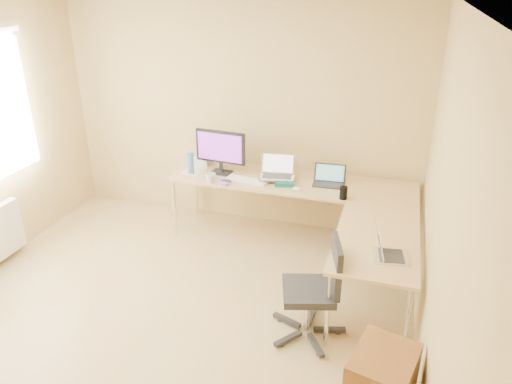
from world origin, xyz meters
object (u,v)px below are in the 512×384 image
(office_chair, at_px, (309,284))
(keyboard, at_px, (247,180))
(desk_return, at_px, (373,274))
(laptop_black, at_px, (329,176))
(water_bottle, at_px, (190,163))
(desk_main, at_px, (291,211))
(mug, at_px, (211,178))
(desk_fan, at_px, (221,155))
(monitor, at_px, (221,152))
(laptop_center, at_px, (277,167))
(laptop_return, at_px, (393,246))

(office_chair, bearing_deg, keyboard, 109.37)
(desk_return, xyz_separation_m, office_chair, (-0.48, -0.50, 0.14))
(laptop_black, bearing_deg, water_bottle, -178.14)
(desk_main, distance_m, keyboard, 0.61)
(mug, xyz_separation_m, water_bottle, (-0.31, 0.17, 0.08))
(keyboard, distance_m, office_chair, 1.67)
(desk_main, height_order, desk_return, same)
(desk_return, distance_m, keyboard, 1.71)
(water_bottle, bearing_deg, laptop_black, 4.99)
(desk_fan, bearing_deg, water_bottle, -139.11)
(keyboard, relative_size, water_bottle, 1.80)
(monitor, distance_m, mug, 0.34)
(mug, height_order, desk_fan, desk_fan)
(monitor, bearing_deg, desk_main, 5.62)
(desk_main, xyz_separation_m, water_bottle, (-1.13, -0.13, 0.49))
(laptop_black, distance_m, desk_fan, 1.30)
(laptop_black, xyz_separation_m, desk_fan, (-1.28, 0.19, 0.03))
(keyboard, xyz_separation_m, mug, (-0.36, -0.15, 0.04))
(monitor, height_order, keyboard, monitor)
(desk_main, xyz_separation_m, laptop_center, (-0.15, -0.06, 0.53))
(desk_return, relative_size, water_bottle, 5.10)
(laptop_center, bearing_deg, laptop_return, -52.99)
(desk_main, relative_size, water_bottle, 10.39)
(monitor, relative_size, laptop_return, 1.80)
(mug, relative_size, office_chair, 0.12)
(desk_return, relative_size, laptop_black, 3.90)
(desk_main, distance_m, office_chair, 1.58)
(desk_main, relative_size, desk_fan, 9.69)
(desk_main, xyz_separation_m, monitor, (-0.81, -0.01, 0.61))
(keyboard, bearing_deg, laptop_return, -25.12)
(laptop_black, xyz_separation_m, mug, (-1.22, -0.30, -0.05))
(water_bottle, bearing_deg, keyboard, -1.73)
(desk_main, xyz_separation_m, mug, (-0.82, -0.30, 0.42))
(desk_main, bearing_deg, keyboard, -162.08)
(laptop_center, xyz_separation_m, office_chair, (0.65, -1.44, -0.40))
(monitor, xyz_separation_m, laptop_black, (1.21, 0.02, -0.14))
(mug, height_order, office_chair, office_chair)
(water_bottle, xyz_separation_m, office_chair, (1.62, -1.37, -0.36))
(mug, bearing_deg, desk_fan, 97.13)
(desk_main, bearing_deg, office_chair, -71.63)
(keyboard, height_order, mug, mug)
(monitor, distance_m, keyboard, 0.44)
(office_chair, bearing_deg, water_bottle, 123.91)
(desk_return, xyz_separation_m, monitor, (-1.78, 0.99, 0.61))
(laptop_black, relative_size, laptop_return, 1.03)
(laptop_return, bearing_deg, water_bottle, 54.15)
(laptop_black, height_order, keyboard, laptop_black)
(laptop_black, height_order, mug, laptop_black)
(desk_main, height_order, monitor, monitor)
(monitor, relative_size, laptop_center, 1.56)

